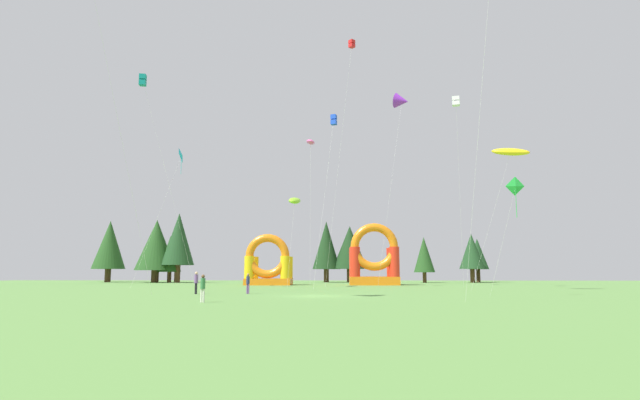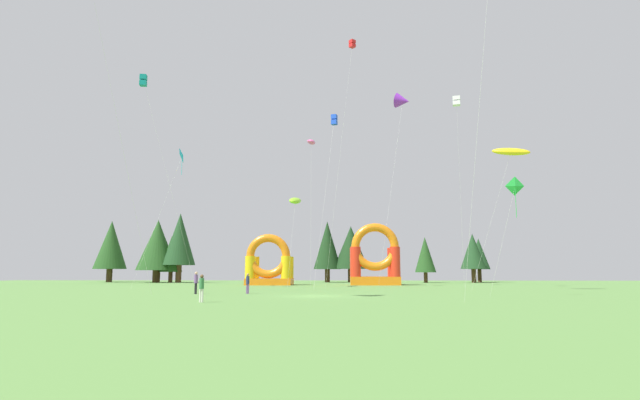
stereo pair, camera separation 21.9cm
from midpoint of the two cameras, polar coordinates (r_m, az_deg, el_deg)
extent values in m
plane|color=#5B8C42|center=(37.07, -0.44, -10.53)|extent=(120.00, 120.00, 0.00)
cube|color=blue|center=(59.47, 1.68, 8.53)|extent=(0.76, 0.76, 0.52)
cube|color=blue|center=(59.65, 1.68, 9.10)|extent=(0.76, 0.76, 0.52)
cylinder|color=silver|center=(54.32, 0.64, 0.28)|extent=(1.97, 6.65, 18.79)
cube|color=red|center=(62.87, 3.67, 16.58)|extent=(0.83, 0.83, 0.40)
cube|color=red|center=(63.07, 3.67, 16.98)|extent=(0.83, 0.83, 0.40)
cylinder|color=silver|center=(57.12, 2.29, 4.54)|extent=(3.07, 2.92, 27.94)
cube|color=#0C7F7A|center=(59.57, -18.78, 12.06)|extent=(0.78, 0.78, 0.54)
cube|color=#0C7F7A|center=(59.79, -18.75, 12.65)|extent=(0.78, 0.78, 0.54)
cylinder|color=silver|center=(56.33, -16.18, 1.90)|extent=(6.11, 1.00, 21.91)
cone|color=purple|center=(76.88, 9.16, 10.71)|extent=(3.05, 2.92, 2.54)
cylinder|color=silver|center=(68.54, 8.00, 1.73)|extent=(4.58, 10.26, 26.04)
pyramid|color=green|center=(39.13, 20.85, 1.34)|extent=(0.97, 0.33, 0.98)
cylinder|color=green|center=(39.05, 20.89, -0.23)|extent=(0.04, 0.04, 2.17)
cylinder|color=silver|center=(39.29, 19.58, -4.35)|extent=(1.67, 1.58, 7.65)
cylinder|color=silver|center=(32.41, 17.51, 12.56)|extent=(2.14, 3.41, 25.67)
cube|color=white|center=(58.91, 14.89, 10.23)|extent=(0.94, 0.94, 0.44)
cube|color=white|center=(59.07, 14.87, 10.72)|extent=(0.94, 0.94, 0.44)
cylinder|color=silver|center=(58.24, 15.29, 0.61)|extent=(0.81, 3.03, 20.00)
ellipsoid|color=#EA599E|center=(64.43, -0.88, 6.40)|extent=(1.29, 3.01, 1.31)
cylinder|color=silver|center=(61.54, -0.91, -1.25)|extent=(0.14, 2.66, 17.56)
ellipsoid|color=#8CD826|center=(57.97, -2.64, -0.07)|extent=(1.70, 3.37, 1.48)
cylinder|color=silver|center=(55.99, -3.05, -4.71)|extent=(0.47, 3.14, 9.55)
ellipsoid|color=yellow|center=(51.66, 20.38, 5.01)|extent=(3.61, 1.97, 1.35)
cylinder|color=silver|center=(50.44, 18.46, -2.13)|extent=(3.97, 0.72, 12.78)
pyramid|color=#19B7CC|center=(60.81, -14.73, 4.70)|extent=(0.65, 1.35, 1.32)
cylinder|color=#19B7CC|center=(60.61, -14.86, 3.69)|extent=(0.04, 0.04, 2.12)
cylinder|color=silver|center=(58.34, -17.30, -1.99)|extent=(3.50, 4.10, 14.63)
cylinder|color=silver|center=(37.40, -21.76, 10.94)|extent=(2.84, 10.03, 26.84)
cylinder|color=#724C8C|center=(41.21, -7.74, -9.65)|extent=(0.15, 0.15, 0.76)
cylinder|color=#724C8C|center=(41.31, -7.90, -9.65)|extent=(0.15, 0.15, 0.76)
cylinder|color=navy|center=(41.24, -7.80, -8.71)|extent=(0.37, 0.37, 0.60)
sphere|color=#9E704C|center=(41.24, -7.79, -8.15)|extent=(0.21, 0.21, 0.21)
cylinder|color=black|center=(41.39, -13.32, -9.47)|extent=(0.17, 0.17, 0.82)
cylinder|color=black|center=(41.54, -13.41, -9.46)|extent=(0.17, 0.17, 0.82)
cylinder|color=#724C8C|center=(41.45, -13.33, -8.44)|extent=(0.41, 0.41, 0.65)
sphere|color=#D8AD84|center=(41.45, -13.31, -7.84)|extent=(0.22, 0.22, 0.22)
cylinder|color=silver|center=(30.36, -12.61, -10.23)|extent=(0.14, 0.14, 0.76)
cylinder|color=silver|center=(30.45, -12.84, -10.22)|extent=(0.14, 0.14, 0.76)
cylinder|color=#33723F|center=(30.38, -12.69, -8.95)|extent=(0.34, 0.34, 0.60)
sphere|color=brown|center=(30.37, -12.66, -8.19)|extent=(0.20, 0.20, 0.20)
cube|color=orange|center=(66.50, 6.13, -8.82)|extent=(6.16, 4.61, 1.04)
cylinder|color=red|center=(64.73, 4.03, -6.79)|extent=(1.29, 1.29, 3.67)
cylinder|color=red|center=(65.05, 8.35, -6.74)|extent=(1.29, 1.29, 3.67)
cylinder|color=red|center=(68.05, 3.96, -6.84)|extent=(1.29, 1.29, 3.67)
cylinder|color=red|center=(68.35, 8.07, -6.79)|extent=(1.29, 1.29, 3.67)
torus|color=orange|center=(64.90, 6.17, -5.15)|extent=(5.90, 1.03, 5.90)
cube|color=orange|center=(66.48, -5.47, -8.93)|extent=(5.73, 4.47, 0.82)
cylinder|color=yellow|center=(65.23, -7.61, -7.35)|extent=(1.25, 1.25, 2.77)
cylinder|color=yellow|center=(64.60, -3.66, -7.40)|extent=(1.25, 1.25, 2.77)
cylinder|color=yellow|center=(68.40, -7.13, -7.37)|extent=(1.25, 1.25, 2.77)
cylinder|color=yellow|center=(67.80, -3.37, -7.42)|extent=(1.25, 1.25, 2.77)
torus|color=orange|center=(64.90, -5.63, -6.16)|extent=(5.48, 1.00, 5.48)
cylinder|color=#4C331E|center=(89.04, -22.11, -7.70)|extent=(0.92, 0.92, 2.06)
cone|color=#234C1E|center=(89.13, -21.95, -4.59)|extent=(5.12, 5.12, 7.64)
cylinder|color=#4C331E|center=(83.76, -17.50, -8.01)|extent=(1.13, 1.13, 1.86)
cone|color=#234C1E|center=(83.85, -17.37, -4.74)|extent=(6.26, 6.26, 7.73)
cylinder|color=#4C331E|center=(82.80, -16.06, -8.16)|extent=(0.62, 0.62, 1.61)
cone|color=#234C1E|center=(82.83, -15.97, -5.70)|extent=(3.46, 3.46, 5.50)
cylinder|color=#4C331E|center=(81.86, -15.23, -7.84)|extent=(0.88, 0.88, 2.63)
cone|color=#1E4221|center=(82.00, -15.10, -4.16)|extent=(4.90, 4.90, 7.90)
cylinder|color=#4C331E|center=(81.38, 0.90, -8.33)|extent=(0.78, 0.78, 2.02)
cone|color=#193819|center=(81.48, 0.89, -4.98)|extent=(4.31, 4.31, 7.48)
cylinder|color=#4C331E|center=(81.35, 3.52, -8.30)|extent=(0.99, 0.99, 2.07)
cone|color=#193819|center=(81.42, 3.50, -5.23)|extent=(5.47, 5.47, 6.65)
cylinder|color=#4C331E|center=(79.91, 11.64, -8.35)|extent=(0.57, 0.57, 1.54)
cone|color=#234C1E|center=(79.94, 11.57, -5.90)|extent=(3.16, 3.16, 5.30)
cylinder|color=#4C331E|center=(82.11, 16.64, -7.99)|extent=(0.68, 0.68, 2.05)
cone|color=#1E4221|center=(82.15, 16.54, -5.42)|extent=(3.80, 3.80, 5.33)
cylinder|color=#4C331E|center=(85.64, 17.23, -7.96)|extent=(0.61, 0.61, 2.01)
cone|color=#1E4221|center=(85.68, 17.14, -5.68)|extent=(3.37, 3.37, 4.82)
camera|label=1|loc=(0.11, -89.87, -0.02)|focal=29.09mm
camera|label=2|loc=(0.11, 90.13, 0.02)|focal=29.09mm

